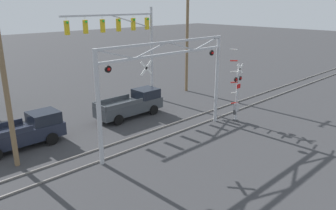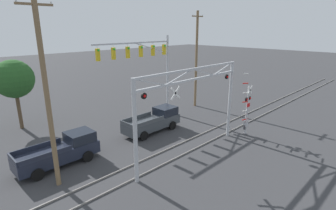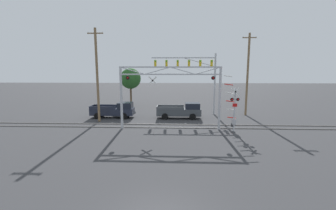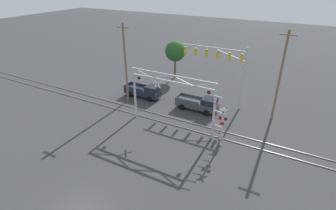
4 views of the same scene
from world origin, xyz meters
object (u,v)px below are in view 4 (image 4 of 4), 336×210
(crossing_gantry, at_px, (172,93))
(pickup_truck_following, at_px, (144,91))
(crossing_signal_mast, at_px, (221,128))
(traffic_signal_span, at_px, (225,63))
(background_tree_beyond_span, at_px, (175,51))
(utility_pole_right, at_px, (280,76))
(pickup_truck_lead, at_px, (199,104))
(utility_pole_left, at_px, (126,63))

(crossing_gantry, relative_size, pickup_truck_following, 1.90)
(crossing_signal_mast, distance_m, traffic_signal_span, 10.36)
(background_tree_beyond_span, bearing_deg, utility_pole_right, -21.74)
(crossing_signal_mast, bearing_deg, pickup_truck_lead, 128.46)
(background_tree_beyond_span, bearing_deg, crossing_signal_mast, -49.48)
(pickup_truck_following, distance_m, utility_pole_right, 18.11)
(crossing_signal_mast, height_order, background_tree_beyond_span, background_tree_beyond_span)
(crossing_signal_mast, height_order, traffic_signal_span, traffic_signal_span)
(pickup_truck_lead, distance_m, pickup_truck_following, 8.52)
(pickup_truck_following, bearing_deg, traffic_signal_span, 15.25)
(crossing_signal_mast, relative_size, pickup_truck_lead, 1.01)
(utility_pole_right, xyz_separation_m, background_tree_beyond_span, (-17.14, 6.84, -0.91))
(traffic_signal_span, xyz_separation_m, utility_pole_left, (-11.86, -5.13, -0.39))
(traffic_signal_span, height_order, pickup_truck_following, traffic_signal_span)
(utility_pole_left, relative_size, utility_pole_right, 0.99)
(pickup_truck_following, xyz_separation_m, background_tree_beyond_span, (0.21, 9.27, 3.69))
(pickup_truck_lead, height_order, background_tree_beyond_span, background_tree_beyond_span)
(crossing_signal_mast, height_order, pickup_truck_lead, crossing_signal_mast)
(crossing_gantry, distance_m, pickup_truck_lead, 6.38)
(crossing_gantry, xyz_separation_m, utility_pole_right, (10.07, 7.77, 1.31))
(traffic_signal_span, distance_m, pickup_truck_following, 12.05)
(pickup_truck_following, relative_size, utility_pole_left, 0.51)
(crossing_signal_mast, distance_m, utility_pole_right, 10.13)
(crossing_gantry, relative_size, utility_pole_right, 0.95)
(crossing_gantry, height_order, traffic_signal_span, traffic_signal_span)
(utility_pole_left, height_order, background_tree_beyond_span, utility_pole_left)
(pickup_truck_lead, distance_m, utility_pole_right, 10.25)
(utility_pole_left, bearing_deg, crossing_gantry, -19.93)
(crossing_gantry, xyz_separation_m, pickup_truck_lead, (1.24, 5.32, -3.29))
(crossing_gantry, distance_m, crossing_signal_mast, 6.65)
(crossing_signal_mast, xyz_separation_m, traffic_signal_span, (-2.92, 9.20, 3.77))
(pickup_truck_following, relative_size, background_tree_beyond_span, 0.85)
(utility_pole_right, distance_m, background_tree_beyond_span, 18.48)
(utility_pole_left, height_order, utility_pole_right, utility_pole_right)
(crossing_signal_mast, xyz_separation_m, background_tree_beyond_span, (-13.31, 15.58, 2.49))
(traffic_signal_span, relative_size, background_tree_beyond_span, 1.37)
(crossing_gantry, xyz_separation_m, traffic_signal_span, (3.32, 8.22, 1.67))
(traffic_signal_span, bearing_deg, utility_pole_right, -3.86)
(pickup_truck_following, height_order, utility_pole_left, utility_pole_left)
(pickup_truck_following, distance_m, background_tree_beyond_span, 9.98)
(pickup_truck_following, bearing_deg, crossing_signal_mast, -25.01)
(utility_pole_right, bearing_deg, utility_pole_left, -165.91)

